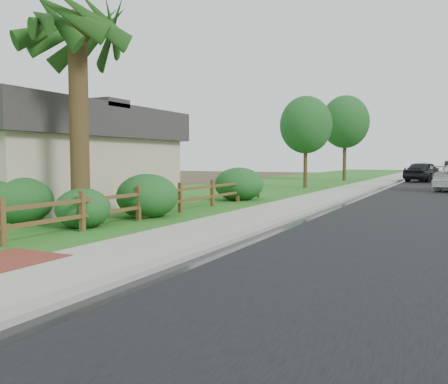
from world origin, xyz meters
The scene contains 17 objects.
ground centered at (0.00, 0.00, 0.00)m, with size 120.00×120.00×0.00m, color #3D3421.
curb centered at (0.40, 35.00, 0.06)m, with size 0.40×90.00×0.12m, color gray.
wet_gutter centered at (0.75, 35.00, 0.02)m, with size 0.50×90.00×0.00m, color black.
sidewalk centered at (-0.90, 35.00, 0.05)m, with size 2.20×90.00×0.10m, color gray.
grass_strip centered at (-2.80, 35.00, 0.03)m, with size 1.60×90.00×0.06m, color #205518.
lawn_near centered at (-8.00, 35.00, 0.02)m, with size 9.00×90.00×0.04m, color #205518.
ranch_fence centered at (-3.60, 6.40, 0.62)m, with size 0.12×16.92×1.10m.
palm_tree centered at (-4.30, 3.50, 5.52)m, with size 3.60×3.60×6.60m.
house centered at (-11.00, 7.00, 2.08)m, with size 10.60×9.60×4.05m.
dark_car_mid centered at (2.47, 36.85, 0.86)m, with size 1.99×4.94×1.68m, color black.
boulder centered at (-3.90, 5.75, 0.31)m, with size 0.93×0.69×0.62m, color brown.
shrub_a centered at (-4.15, 3.41, 0.56)m, with size 1.50×1.50×1.12m, color #17401A.
shrub_b centered at (-6.30, 3.05, 0.71)m, with size 2.04×2.04×1.43m, color #17401A.
shrub_c centered at (-3.90, 6.08, 0.72)m, with size 2.00×2.00×1.45m, color #17401A.
shrub_d centered at (-3.90, 13.20, 0.77)m, with size 2.26×2.26×1.54m, color #17401A.
tree_near_left centered at (-3.90, 23.60, 4.12)m, with size 3.38×3.38×5.99m.
tree_mid_left centered at (-3.90, 35.35, 5.12)m, with size 4.15×4.15×7.42m.
Camera 1 is at (5.09, -6.46, 1.92)m, focal length 38.00 mm.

